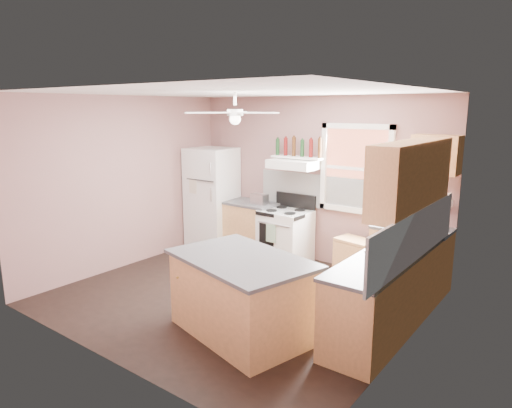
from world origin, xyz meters
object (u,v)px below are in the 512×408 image
Objects in this scene: cart at (355,260)px; island at (242,297)px; stove at (285,236)px; refrigerator at (212,198)px; toaster at (259,199)px.

island is (-0.27, -2.37, 0.15)m from cart.
cart is 0.36× the size of island.
stove is 2.58m from island.
refrigerator reaches higher than island.
island is (0.98, -2.38, 0.00)m from stove.
stove is 1.26m from cart.
island is at bearing -64.31° from stove.
island is at bearing -85.49° from cart.
toaster reaches higher than cart.
cart is at bearing 2.68° from toaster.
island reaches higher than cart.
refrigerator reaches higher than stove.
toaster is at bearing -176.59° from stove.
refrigerator is 3.48m from island.
refrigerator is 2.89m from cart.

